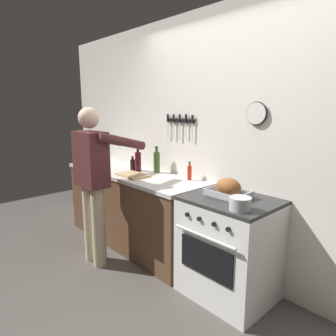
{
  "coord_description": "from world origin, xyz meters",
  "views": [
    {
      "loc": [
        1.65,
        -1.06,
        1.67
      ],
      "look_at": [
        -0.42,
        0.85,
        1.09
      ],
      "focal_mm": 32.09,
      "sensor_mm": 36.0,
      "label": 1
    }
  ],
  "objects_px": {
    "bottle_soy_sauce": "(133,164)",
    "bottle_wine_red": "(138,161)",
    "saucepan": "(240,204)",
    "bottle_olive_oil": "(157,162)",
    "roasting_pan": "(229,189)",
    "person_cook": "(94,177)",
    "cutting_board": "(133,175)",
    "bottle_hot_sauce": "(189,172)",
    "stove": "(229,248)"
  },
  "relations": [
    {
      "from": "saucepan",
      "to": "bottle_soy_sauce",
      "type": "relative_size",
      "value": 0.94
    },
    {
      "from": "person_cook",
      "to": "roasting_pan",
      "type": "xyz_separation_m",
      "value": [
        1.27,
        0.58,
        0.02
      ]
    },
    {
      "from": "roasting_pan",
      "to": "saucepan",
      "type": "relative_size",
      "value": 2.13
    },
    {
      "from": "person_cook",
      "to": "bottle_hot_sauce",
      "type": "distance_m",
      "value": 1.0
    },
    {
      "from": "bottle_soy_sauce",
      "to": "cutting_board",
      "type": "bearing_deg",
      "value": -36.15
    },
    {
      "from": "saucepan",
      "to": "bottle_olive_oil",
      "type": "height_order",
      "value": "bottle_olive_oil"
    },
    {
      "from": "cutting_board",
      "to": "bottle_wine_red",
      "type": "bearing_deg",
      "value": 128.82
    },
    {
      "from": "person_cook",
      "to": "cutting_board",
      "type": "bearing_deg",
      "value": -8.69
    },
    {
      "from": "saucepan",
      "to": "cutting_board",
      "type": "relative_size",
      "value": 0.46
    },
    {
      "from": "bottle_soy_sauce",
      "to": "bottle_wine_red",
      "type": "bearing_deg",
      "value": 10.22
    },
    {
      "from": "stove",
      "to": "saucepan",
      "type": "height_order",
      "value": "saucepan"
    },
    {
      "from": "roasting_pan",
      "to": "bottle_soy_sauce",
      "type": "distance_m",
      "value": 1.46
    },
    {
      "from": "roasting_pan",
      "to": "cutting_board",
      "type": "relative_size",
      "value": 0.98
    },
    {
      "from": "stove",
      "to": "bottle_soy_sauce",
      "type": "distance_m",
      "value": 1.59
    },
    {
      "from": "bottle_hot_sauce",
      "to": "bottle_olive_oil",
      "type": "bearing_deg",
      "value": -177.12
    },
    {
      "from": "stove",
      "to": "cutting_board",
      "type": "distance_m",
      "value": 1.34
    },
    {
      "from": "bottle_olive_oil",
      "to": "bottle_wine_red",
      "type": "bearing_deg",
      "value": -151.23
    },
    {
      "from": "stove",
      "to": "person_cook",
      "type": "bearing_deg",
      "value": -156.47
    },
    {
      "from": "saucepan",
      "to": "bottle_hot_sauce",
      "type": "height_order",
      "value": "bottle_hot_sauce"
    },
    {
      "from": "stove",
      "to": "bottle_soy_sauce",
      "type": "height_order",
      "value": "bottle_soy_sauce"
    },
    {
      "from": "saucepan",
      "to": "bottle_wine_red",
      "type": "xyz_separation_m",
      "value": [
        -1.63,
        0.27,
        0.07
      ]
    },
    {
      "from": "bottle_soy_sauce",
      "to": "saucepan",
      "type": "bearing_deg",
      "value": -8.42
    },
    {
      "from": "person_cook",
      "to": "bottle_olive_oil",
      "type": "relative_size",
      "value": 5.35
    },
    {
      "from": "saucepan",
      "to": "roasting_pan",
      "type": "bearing_deg",
      "value": 141.6
    },
    {
      "from": "roasting_pan",
      "to": "saucepan",
      "type": "distance_m",
      "value": 0.33
    },
    {
      "from": "bottle_olive_oil",
      "to": "bottle_hot_sauce",
      "type": "xyz_separation_m",
      "value": [
        0.51,
        0.03,
        -0.05
      ]
    },
    {
      "from": "roasting_pan",
      "to": "bottle_wine_red",
      "type": "height_order",
      "value": "bottle_wine_red"
    },
    {
      "from": "saucepan",
      "to": "bottle_olive_oil",
      "type": "xyz_separation_m",
      "value": [
        -1.42,
        0.38,
        0.08
      ]
    },
    {
      "from": "bottle_hot_sauce",
      "to": "person_cook",
      "type": "bearing_deg",
      "value": -127.93
    },
    {
      "from": "person_cook",
      "to": "bottle_olive_oil",
      "type": "distance_m",
      "value": 0.77
    },
    {
      "from": "person_cook",
      "to": "saucepan",
      "type": "height_order",
      "value": "person_cook"
    },
    {
      "from": "person_cook",
      "to": "cutting_board",
      "type": "height_order",
      "value": "person_cook"
    },
    {
      "from": "stove",
      "to": "bottle_hot_sauce",
      "type": "height_order",
      "value": "bottle_hot_sauce"
    },
    {
      "from": "saucepan",
      "to": "bottle_wine_red",
      "type": "distance_m",
      "value": 1.65
    },
    {
      "from": "bottle_wine_red",
      "to": "bottle_soy_sauce",
      "type": "relative_size",
      "value": 1.69
    },
    {
      "from": "saucepan",
      "to": "person_cook",
      "type": "bearing_deg",
      "value": -166.09
    },
    {
      "from": "stove",
      "to": "person_cook",
      "type": "distance_m",
      "value": 1.51
    },
    {
      "from": "bottle_olive_oil",
      "to": "bottle_soy_sauce",
      "type": "relative_size",
      "value": 1.77
    },
    {
      "from": "roasting_pan",
      "to": "bottle_soy_sauce",
      "type": "xyz_separation_m",
      "value": [
        -1.46,
        0.05,
        -0.0
      ]
    },
    {
      "from": "saucepan",
      "to": "cutting_board",
      "type": "bearing_deg",
      "value": 177.12
    },
    {
      "from": "bottle_wine_red",
      "to": "bottle_olive_oil",
      "type": "xyz_separation_m",
      "value": [
        0.21,
        0.11,
        0.01
      ]
    },
    {
      "from": "roasting_pan",
      "to": "cutting_board",
      "type": "distance_m",
      "value": 1.22
    },
    {
      "from": "bottle_olive_oil",
      "to": "bottle_hot_sauce",
      "type": "relative_size",
      "value": 1.59
    },
    {
      "from": "bottle_hot_sauce",
      "to": "saucepan",
      "type": "bearing_deg",
      "value": -24.18
    },
    {
      "from": "roasting_pan",
      "to": "cutting_board",
      "type": "height_order",
      "value": "roasting_pan"
    },
    {
      "from": "bottle_wine_red",
      "to": "roasting_pan",
      "type": "bearing_deg",
      "value": -2.69
    },
    {
      "from": "person_cook",
      "to": "roasting_pan",
      "type": "relative_size",
      "value": 4.72
    },
    {
      "from": "cutting_board",
      "to": "bottle_olive_oil",
      "type": "height_order",
      "value": "bottle_olive_oil"
    },
    {
      "from": "person_cook",
      "to": "bottle_soy_sauce",
      "type": "distance_m",
      "value": 0.66
    },
    {
      "from": "roasting_pan",
      "to": "bottle_wine_red",
      "type": "relative_size",
      "value": 1.19
    }
  ]
}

